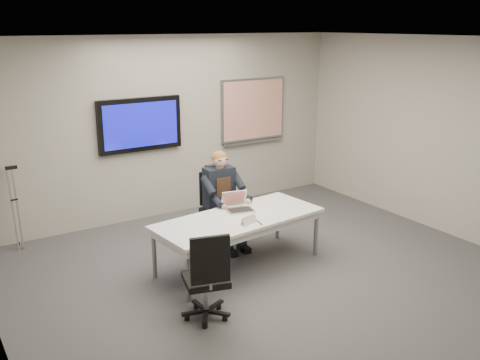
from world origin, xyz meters
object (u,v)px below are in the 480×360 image
office_chair_far (217,220)px  conference_table (239,223)px  seated_person (226,209)px  laptop (237,205)px  office_chair_near (207,292)px

office_chair_far → conference_table: bearing=-94.3°
conference_table → seated_person: bearing=67.3°
office_chair_far → laptop: office_chair_far is taller
office_chair_near → seated_person: 1.93m
office_chair_near → laptop: office_chair_near is taller
conference_table → laptop: bearing=55.3°
conference_table → laptop: 0.30m
laptop → office_chair_far: bearing=96.2°
conference_table → seated_person: seated_person is taller
office_chair_far → laptop: size_ratio=2.58×
conference_table → office_chair_far: (0.20, 0.88, -0.28)m
seated_person → laptop: 0.45m
office_chair_near → seated_person: (1.15, 1.54, 0.22)m
office_chair_far → office_chair_near: size_ratio=0.98×
seated_person → laptop: seated_person is taller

